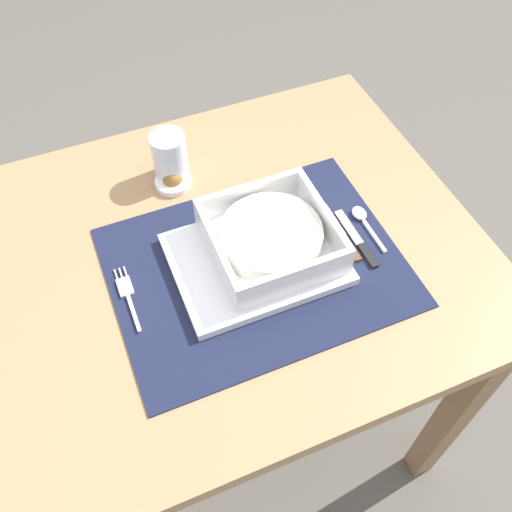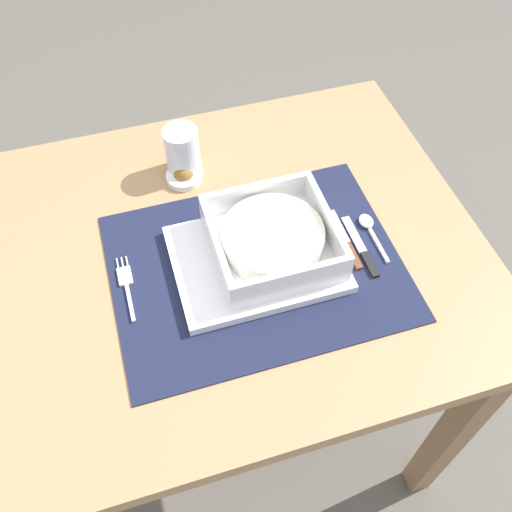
# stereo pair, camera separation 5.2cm
# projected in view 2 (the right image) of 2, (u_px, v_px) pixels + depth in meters

# --- Properties ---
(ground_plane) EXTENTS (6.00, 6.00, 0.00)m
(ground_plane) POSITION_uv_depth(u_px,v_px,m) (241.00, 410.00, 1.51)
(ground_plane) COLOR #59544C
(dining_table) EXTENTS (0.83, 0.70, 0.71)m
(dining_table) POSITION_uv_depth(u_px,v_px,m) (234.00, 285.00, 1.03)
(dining_table) COLOR #A37A51
(dining_table) RESTS_ON ground
(placemat) EXTENTS (0.46, 0.36, 0.00)m
(placemat) POSITION_uv_depth(u_px,v_px,m) (256.00, 267.00, 0.91)
(placemat) COLOR #191E38
(placemat) RESTS_ON dining_table
(serving_plate) EXTENTS (0.27, 0.21, 0.02)m
(serving_plate) POSITION_uv_depth(u_px,v_px,m) (256.00, 259.00, 0.91)
(serving_plate) COLOR white
(serving_plate) RESTS_ON placemat
(porridge_bowl) EXTENTS (0.19, 0.19, 0.06)m
(porridge_bowl) POSITION_uv_depth(u_px,v_px,m) (273.00, 239.00, 0.89)
(porridge_bowl) COLOR white
(porridge_bowl) RESTS_ON serving_plate
(fork) EXTENTS (0.02, 0.13, 0.00)m
(fork) POSITION_uv_depth(u_px,v_px,m) (126.00, 283.00, 0.89)
(fork) COLOR silver
(fork) RESTS_ON placemat
(spoon) EXTENTS (0.02, 0.11, 0.01)m
(spoon) POSITION_uv_depth(u_px,v_px,m) (369.00, 226.00, 0.96)
(spoon) COLOR silver
(spoon) RESTS_ON placemat
(butter_knife) EXTENTS (0.01, 0.13, 0.01)m
(butter_knife) POSITION_uv_depth(u_px,v_px,m) (362.00, 250.00, 0.93)
(butter_knife) COLOR black
(butter_knife) RESTS_ON placemat
(bread_knife) EXTENTS (0.01, 0.13, 0.01)m
(bread_knife) POSITION_uv_depth(u_px,v_px,m) (346.00, 243.00, 0.94)
(bread_knife) COLOR #59331E
(bread_knife) RESTS_ON placemat
(drinking_glass) EXTENTS (0.06, 0.06, 0.09)m
(drinking_glass) POSITION_uv_depth(u_px,v_px,m) (183.00, 154.00, 1.01)
(drinking_glass) COLOR white
(drinking_glass) RESTS_ON dining_table
(condiment_saucer) EXTENTS (0.07, 0.07, 0.04)m
(condiment_saucer) POSITION_uv_depth(u_px,v_px,m) (184.00, 175.00, 1.02)
(condiment_saucer) COLOR white
(condiment_saucer) RESTS_ON dining_table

